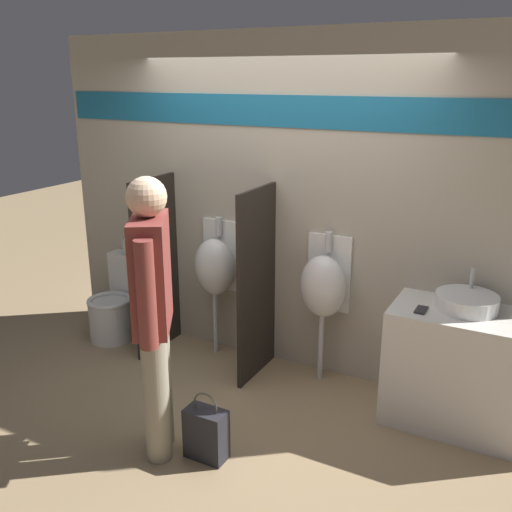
# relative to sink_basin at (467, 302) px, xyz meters

# --- Properties ---
(ground_plane) EXTENTS (16.00, 16.00, 0.00)m
(ground_plane) POSITION_rel_sink_basin_xyz_m (-1.52, -0.35, -0.90)
(ground_plane) COLOR #997F5B
(display_wall) EXTENTS (4.28, 0.07, 2.70)m
(display_wall) POSITION_rel_sink_basin_xyz_m (-1.52, 0.25, 0.46)
(display_wall) COLOR #B2A893
(display_wall) RESTS_ON ground_plane
(sink_counter) EXTENTS (1.04, 0.55, 0.85)m
(sink_counter) POSITION_rel_sink_basin_xyz_m (0.05, -0.06, -0.48)
(sink_counter) COLOR silver
(sink_counter) RESTS_ON ground_plane
(sink_basin) EXTENTS (0.41, 0.41, 0.25)m
(sink_basin) POSITION_rel_sink_basin_xyz_m (0.00, 0.00, 0.00)
(sink_basin) COLOR white
(sink_basin) RESTS_ON sink_counter
(cell_phone) EXTENTS (0.07, 0.14, 0.01)m
(cell_phone) POSITION_rel_sink_basin_xyz_m (-0.26, -0.17, -0.05)
(cell_phone) COLOR #232328
(cell_phone) RESTS_ON sink_counter
(divider_near_counter) EXTENTS (0.03, 0.60, 1.55)m
(divider_near_counter) POSITION_rel_sink_basin_xyz_m (-2.56, -0.08, -0.13)
(divider_near_counter) COLOR #28231E
(divider_near_counter) RESTS_ON ground_plane
(divider_mid) EXTENTS (0.03, 0.60, 1.55)m
(divider_mid) POSITION_rel_sink_basin_xyz_m (-1.57, -0.08, -0.13)
(divider_mid) COLOR #28231E
(divider_mid) RESTS_ON ground_plane
(urinal_near_counter) EXTENTS (0.38, 0.26, 1.21)m
(urinal_near_counter) POSITION_rel_sink_basin_xyz_m (-2.06, 0.10, -0.11)
(urinal_near_counter) COLOR silver
(urinal_near_counter) RESTS_ON ground_plane
(urinal_far) EXTENTS (0.38, 0.26, 1.21)m
(urinal_far) POSITION_rel_sink_basin_xyz_m (-1.07, 0.10, -0.11)
(urinal_far) COLOR silver
(urinal_far) RESTS_ON ground_plane
(toilet) EXTENTS (0.41, 0.58, 0.91)m
(toilet) POSITION_rel_sink_basin_xyz_m (-3.06, -0.08, -0.60)
(toilet) COLOR white
(toilet) RESTS_ON ground_plane
(person_in_vest) EXTENTS (0.41, 0.55, 1.81)m
(person_in_vest) POSITION_rel_sink_basin_xyz_m (-1.64, -1.28, 0.10)
(person_in_vest) COLOR gray
(person_in_vest) RESTS_ON ground_plane
(shopping_bag) EXTENTS (0.27, 0.15, 0.47)m
(shopping_bag) POSITION_rel_sink_basin_xyz_m (-1.33, -1.21, -0.73)
(shopping_bag) COLOR #232328
(shopping_bag) RESTS_ON ground_plane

